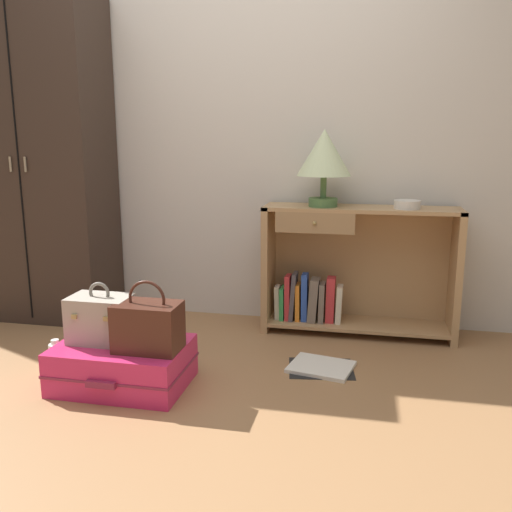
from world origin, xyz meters
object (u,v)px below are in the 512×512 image
at_px(suitcase_large, 123,365).
at_px(open_book_on_floor, 321,367).
at_px(bowl, 407,205).
at_px(train_case, 101,319).
at_px(wardrobe, 41,163).
at_px(table_lamp, 324,155).
at_px(bottle, 56,356).
at_px(handbag, 148,326).
at_px(bookshelf, 349,272).

xyz_separation_m(suitcase_large, open_book_on_floor, (0.92, 0.39, -0.10)).
xyz_separation_m(bowl, open_book_on_floor, (-0.42, -0.56, -0.79)).
distance_m(bowl, train_case, 1.79).
bearing_deg(wardrobe, suitcase_large, -43.94).
bearing_deg(suitcase_large, table_lamp, 48.23).
xyz_separation_m(bottle, open_book_on_floor, (1.33, 0.30, -0.07)).
distance_m(wardrobe, suitcase_large, 1.61).
height_order(table_lamp, suitcase_large, table_lamp).
height_order(suitcase_large, open_book_on_floor, suitcase_large).
xyz_separation_m(bowl, handbag, (-1.18, -0.99, -0.47)).
relative_size(suitcase_large, train_case, 2.11).
bearing_deg(train_case, wardrobe, 133.06).
bearing_deg(bottle, bookshelf, 32.56).
bearing_deg(suitcase_large, wardrobe, 136.06).
distance_m(bookshelf, handbag, 1.36).
bearing_deg(wardrobe, table_lamp, 1.28).
bearing_deg(open_book_on_floor, wardrobe, 164.19).
relative_size(bookshelf, open_book_on_floor, 3.12).
bearing_deg(train_case, handbag, -12.10).
bearing_deg(open_book_on_floor, train_case, -160.06).
relative_size(bowl, train_case, 0.50).
xyz_separation_m(table_lamp, bowl, (0.48, -0.01, -0.27)).
height_order(train_case, handbag, handbag).
distance_m(suitcase_large, bottle, 0.42).
height_order(bowl, train_case, bowl).
relative_size(bookshelf, bottle, 6.87).
relative_size(bookshelf, table_lamp, 2.57).
bearing_deg(bookshelf, bowl, -9.69).
height_order(suitcase_large, train_case, train_case).
relative_size(wardrobe, bookshelf, 1.77).
distance_m(wardrobe, bottle, 1.37).
relative_size(suitcase_large, open_book_on_floor, 1.70).
bearing_deg(table_lamp, bottle, -145.48).
xyz_separation_m(table_lamp, open_book_on_floor, (0.06, -0.57, -1.07)).
height_order(bookshelf, bowl, bowl).
distance_m(bowl, suitcase_large, 1.78).
height_order(handbag, bottle, handbag).
relative_size(bottle, open_book_on_floor, 0.45).
bearing_deg(bowl, bottle, -153.80).
xyz_separation_m(bookshelf, open_book_on_floor, (-0.10, -0.61, -0.37)).
xyz_separation_m(bowl, suitcase_large, (-1.34, -0.95, -0.70)).
bearing_deg(suitcase_large, bowl, 35.32).
xyz_separation_m(bookshelf, bowl, (0.32, -0.05, 0.43)).
bearing_deg(open_book_on_floor, bookshelf, 80.48).
relative_size(wardrobe, suitcase_large, 3.27).
distance_m(train_case, bottle, 0.40).
relative_size(table_lamp, bowl, 3.01).
height_order(bookshelf, bottle, bookshelf).
bearing_deg(bottle, wardrobe, 123.05).
bearing_deg(bottle, open_book_on_floor, 12.80).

